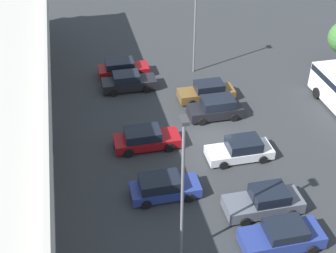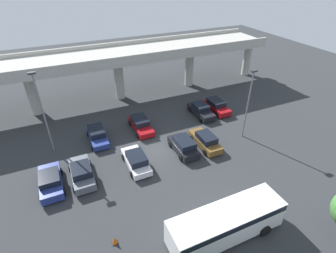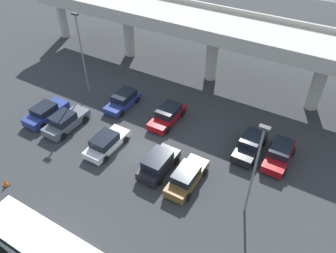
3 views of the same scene
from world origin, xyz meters
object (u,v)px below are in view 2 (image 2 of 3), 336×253
at_px(parked_car_0, 50,181).
at_px(parked_car_7, 201,110).
at_px(parked_car_3, 136,160).
at_px(traffic_cone, 115,241).
at_px(lamp_post_mid_lot, 249,100).
at_px(parked_car_5, 184,146).
at_px(parked_car_8, 217,106).
at_px(lamp_post_near_aisle, 42,109).
at_px(parked_car_4, 141,124).
at_px(parked_car_2, 97,135).
at_px(shuttle_bus, 226,222).
at_px(parked_car_6, 205,140).
at_px(parked_car_1, 82,173).

relative_size(parked_car_0, parked_car_7, 1.00).
xyz_separation_m(parked_car_3, traffic_cone, (-4.29, -7.70, -0.38)).
bearing_deg(lamp_post_mid_lot, parked_car_0, 178.56).
xyz_separation_m(parked_car_5, parked_car_8, (8.50, 6.40, -0.05)).
xyz_separation_m(parked_car_0, lamp_post_near_aisle, (0.61, 5.76, 4.58)).
height_order(parked_car_7, traffic_cone, parked_car_7).
bearing_deg(parked_car_4, parked_car_0, -61.38).
relative_size(parked_car_2, traffic_cone, 6.40).
relative_size(parked_car_3, shuttle_bus, 0.52).
bearing_deg(parked_car_6, parked_car_5, 88.57).
relative_size(parked_car_5, traffic_cone, 6.15).
height_order(parked_car_3, parked_car_7, parked_car_7).
distance_m(parked_car_3, parked_car_8, 15.45).
height_order(parked_car_2, parked_car_3, parked_car_3).
bearing_deg(parked_car_2, parked_car_8, 91.22).
height_order(parked_car_7, parked_car_8, parked_car_7).
distance_m(parked_car_4, parked_car_7, 8.66).
xyz_separation_m(parked_car_3, lamp_post_near_aisle, (-7.56, 6.20, 4.60)).
xyz_separation_m(parked_car_4, parked_car_7, (8.66, 0.00, 0.00)).
distance_m(parked_car_0, parked_car_6, 16.43).
height_order(parked_car_3, traffic_cone, parked_car_3).
bearing_deg(parked_car_0, shuttle_bus, -132.81).
height_order(parked_car_0, parked_car_2, parked_car_0).
relative_size(parked_car_7, shuttle_bus, 0.52).
height_order(parked_car_7, shuttle_bus, shuttle_bus).
bearing_deg(parked_car_6, parked_car_4, 41.30).
bearing_deg(parked_car_6, lamp_post_mid_lot, -92.05).
bearing_deg(parked_car_2, parked_car_7, 90.80).
bearing_deg(lamp_post_mid_lot, lamp_post_near_aisle, 163.24).
relative_size(parked_car_5, parked_car_8, 0.94).
bearing_deg(parked_car_2, parked_car_3, 23.45).
relative_size(parked_car_0, parked_car_3, 1.00).
bearing_deg(parked_car_6, lamp_post_near_aisle, 68.85).
bearing_deg(traffic_cone, parked_car_8, 37.91).
relative_size(parked_car_1, lamp_post_mid_lot, 0.58).
distance_m(parked_car_7, traffic_cone, 21.07).
distance_m(parked_car_1, parked_car_5, 10.87).
bearing_deg(parked_car_0, lamp_post_mid_lot, -91.44).
bearing_deg(parked_car_7, parked_car_5, -43.28).
height_order(parked_car_1, lamp_post_mid_lot, lamp_post_mid_lot).
relative_size(parked_car_0, parked_car_4, 0.98).
distance_m(parked_car_3, parked_car_5, 5.51).
distance_m(parked_car_0, traffic_cone, 9.02).
bearing_deg(parked_car_4, parked_car_8, 90.83).
distance_m(parked_car_1, parked_car_3, 5.37).
bearing_deg(parked_car_4, parked_car_1, -53.32).
bearing_deg(parked_car_5, parked_car_2, 53.58).
distance_m(lamp_post_mid_lot, traffic_cone, 19.74).
height_order(shuttle_bus, traffic_cone, shuttle_bus).
bearing_deg(parked_car_3, shuttle_bus, -161.02).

